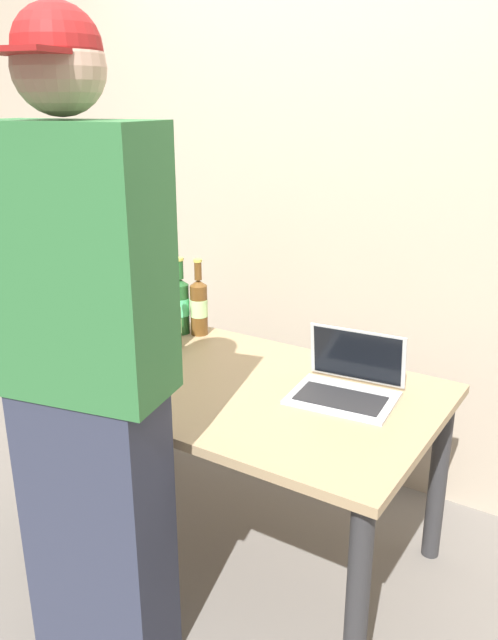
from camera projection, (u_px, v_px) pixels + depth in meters
name	position (u px, v px, depth m)	size (l,w,h in m)	color
ground_plane	(234.00, 546.00, 2.53)	(8.00, 8.00, 0.00)	slate
desk	(233.00, 406.00, 2.33)	(1.46, 0.87, 0.72)	#9E8460
laptop	(347.00, 383.00, 2.19)	(0.37, 0.32, 0.21)	#B7BABC
beer_bottle_amber	(173.00, 322.00, 2.59)	(0.07, 0.07, 0.29)	#472B14
beer_bottle_dark	(180.00, 304.00, 2.75)	(0.08, 0.08, 0.34)	#1E5123
beer_bottle_brown	(199.00, 305.00, 2.73)	(0.08, 0.08, 0.33)	brown
person_figure	(87.00, 382.00, 1.71)	(0.50, 0.36, 1.89)	#2D3347
back_wall	(336.00, 193.00, 2.76)	(6.00, 0.10, 2.60)	tan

